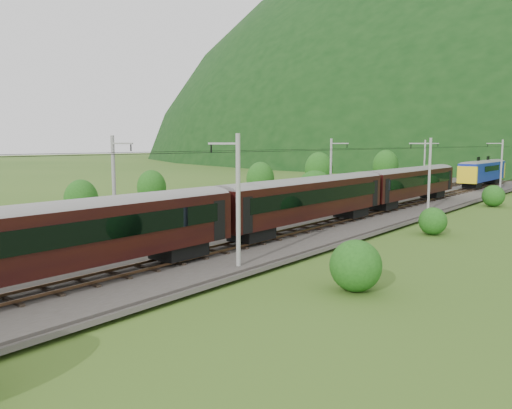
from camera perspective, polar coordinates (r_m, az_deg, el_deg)
The scene contains 14 objects.
ground at distance 34.94m, azimuth -9.77°, elevation -5.84°, with size 600.00×600.00×0.00m, color #35571B.
railbed at distance 42.04m, azimuth 0.52°, elevation -3.35°, with size 14.00×220.00×0.30m, color #38332D.
track_left at distance 43.51m, azimuth -1.96°, elevation -2.71°, with size 2.40×220.00×0.27m.
track_right at distance 40.58m, azimuth 3.18°, elevation -3.43°, with size 2.40×220.00×0.27m.
catenary_left at distance 63.11m, azimuth 8.61°, elevation 4.01°, with size 2.54×192.28×8.00m.
catenary_right at distance 57.92m, azimuth 19.14°, elevation 3.44°, with size 2.54×192.28×8.00m.
overhead_wires at distance 41.36m, azimuth 0.53°, elevation 6.16°, with size 4.83×198.00×0.03m.
mountain_ridge at distance 353.89m, azimuth 14.64°, elevation 5.54°, with size 336.00×280.00×132.00m, color black.
train at distance 43.22m, azimuth 6.12°, elevation 1.44°, with size 3.00×120.08×5.22m.
hazard_post_near at distance 56.46m, azimuth 10.74°, elevation 0.12°, with size 0.16×0.16×1.51m, color red.
hazard_post_far at distance 80.22m, azimuth 20.07°, elevation 1.79°, with size 0.15×0.15×1.41m, color red.
signal at distance 71.11m, azimuth 14.44°, elevation 1.83°, with size 0.24×0.24×2.16m.
vegetation_left at distance 58.81m, azimuth -3.12°, elevation 2.13°, with size 13.15×142.89×6.99m.
vegetation_right at distance 35.26m, azimuth 13.33°, elevation -3.69°, with size 7.29×101.56×3.10m.
Camera 1 is at (25.66, -22.43, 7.71)m, focal length 35.00 mm.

